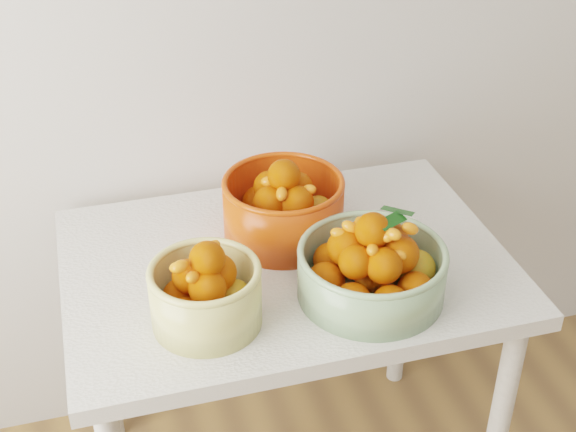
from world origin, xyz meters
name	(u,v)px	position (x,y,z in m)	size (l,w,h in m)	color
table	(286,292)	(-0.25, 1.60, 0.65)	(1.00, 0.70, 0.75)	silver
bowl_cream	(206,293)	(-0.47, 1.43, 0.82)	(0.25, 0.25, 0.19)	#D8C977
bowl_green	(372,267)	(-0.12, 1.43, 0.82)	(0.40, 0.40, 0.20)	#89AA7E
bowl_orange	(284,207)	(-0.23, 1.69, 0.83)	(0.31, 0.31, 0.20)	red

